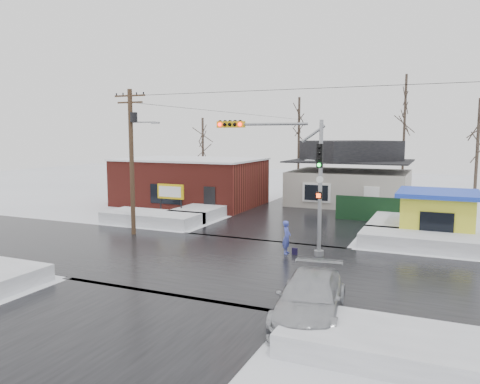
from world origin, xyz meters
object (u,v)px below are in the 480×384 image
at_px(traffic_signal, 291,168).
at_px(utility_pole, 132,153).
at_px(pedestrian, 287,238).
at_px(car, 310,299).
at_px(kiosk, 437,214).
at_px(marquee_sign, 171,193).

relative_size(traffic_signal, utility_pole, 0.78).
xyz_separation_m(utility_pole, pedestrian, (10.26, -0.76, -4.23)).
height_order(traffic_signal, car, traffic_signal).
relative_size(utility_pole, pedestrian, 5.12).
bearing_deg(utility_pole, car, -32.98).
xyz_separation_m(pedestrian, car, (3.48, -8.16, -0.12)).
relative_size(kiosk, car, 0.88).
height_order(marquee_sign, kiosk, kiosk).
bearing_deg(car, kiosk, 69.31).
height_order(traffic_signal, pedestrian, traffic_signal).
distance_m(kiosk, car, 15.86).
relative_size(pedestrian, car, 0.34).
xyz_separation_m(traffic_signal, utility_pole, (-10.36, 0.53, 0.57)).
relative_size(utility_pole, marquee_sign, 3.53).
xyz_separation_m(kiosk, pedestrian, (-7.17, -7.25, -0.58)).
xyz_separation_m(traffic_signal, kiosk, (7.07, 7.03, -3.08)).
relative_size(traffic_signal, pedestrian, 3.98).
bearing_deg(car, utility_pole, 139.79).
bearing_deg(traffic_signal, marquee_sign, 150.28).
distance_m(traffic_signal, pedestrian, 3.67).
xyz_separation_m(utility_pole, marquee_sign, (-1.07, 5.99, -3.19)).
height_order(kiosk, pedestrian, kiosk).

